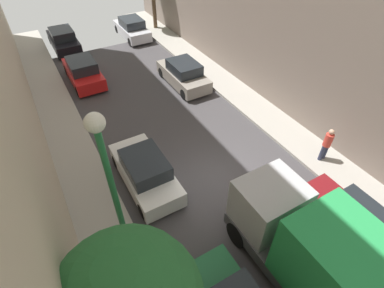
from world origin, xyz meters
The scene contains 12 objects.
ground centered at (0.00, 0.00, 0.00)m, with size 32.00×32.00×0.00m, color #423F42.
sidewalk_left centered at (-5.00, 0.00, 0.07)m, with size 2.00×44.00×0.15m, color #A8A399.
sidewalk_right centered at (5.00, 0.00, 0.07)m, with size 2.00×44.00×0.15m, color #A8A399.
parked_car_left_2 centered at (-2.70, 1.37, 0.72)m, with size 1.78×4.20×1.57m.
parked_car_left_3 centered at (-2.70, 11.39, 0.72)m, with size 1.78×4.20×1.57m.
parked_car_left_4 centered at (-2.70, 17.16, 0.72)m, with size 1.78×4.20×1.57m.
parked_car_right_0 centered at (2.70, -4.69, 0.72)m, with size 1.78×4.20×1.57m.
parked_car_right_1 centered at (2.70, 7.90, 0.72)m, with size 1.78×4.20×1.57m.
parked_car_right_2 centered at (2.70, 16.73, 0.72)m, with size 1.78×4.20×1.57m.
delivery_truck centered at (0.00, -5.64, 1.79)m, with size 2.26×6.60×3.38m.
pedestrian centered at (4.93, -1.43, 1.07)m, with size 0.40×0.36×1.72m.
lamp_post centered at (-4.60, -2.00, 4.26)m, with size 0.44×0.44×6.38m.
Camera 1 is at (-5.25, -7.02, 9.92)m, focal length 27.82 mm.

